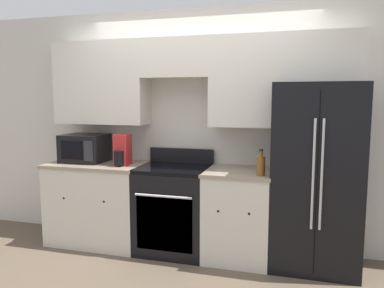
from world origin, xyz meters
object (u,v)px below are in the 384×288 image
object	(u,v)px
microwave	(85,148)
bottle	(261,165)
oven_range	(174,208)
refrigerator	(315,176)

from	to	relation	value
microwave	bottle	bearing A→B (deg)	-6.87
oven_range	refrigerator	xyz separation A→B (m)	(1.42, 0.06, 0.42)
oven_range	refrigerator	size ratio (longest dim) A/B	0.61
refrigerator	microwave	xyz separation A→B (m)	(-2.50, -0.01, 0.18)
oven_range	microwave	xyz separation A→B (m)	(-1.08, 0.05, 0.61)
oven_range	bottle	world-z (taller)	bottle
oven_range	microwave	world-z (taller)	microwave
oven_range	refrigerator	bearing A→B (deg)	2.30
refrigerator	microwave	bearing A→B (deg)	-179.75
oven_range	bottle	xyz separation A→B (m)	(0.92, -0.20, 0.55)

